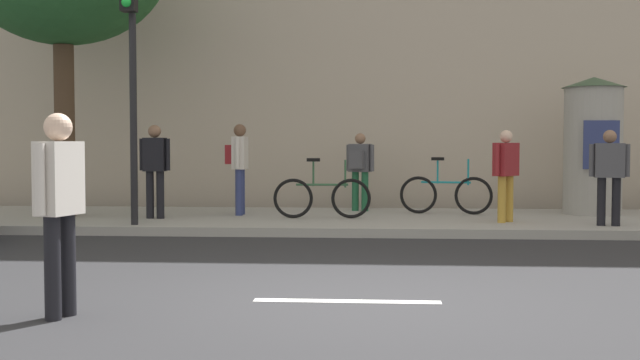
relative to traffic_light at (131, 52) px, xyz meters
The scene contains 13 objects.
ground_plane 7.11m from the traffic_light, 54.48° to the right, with size 80.00×80.00×0.00m, color #2B2B2D.
sidewalk_curb 5.07m from the traffic_light, 25.19° to the left, with size 36.00×4.00×0.15m, color #9E9B93.
lane_markings 7.11m from the traffic_light, 54.48° to the right, with size 25.80×0.16×0.01m.
traffic_light is the anchor object (origin of this frame).
poster_column 8.72m from the traffic_light, 17.93° to the left, with size 1.20×1.20×2.62m.
pedestrian_in_light_jacket 6.54m from the traffic_light, 78.17° to the right, with size 0.34×0.57×1.78m.
pedestrian_near_pole 3.07m from the traffic_light, 54.44° to the left, with size 0.39×0.63×1.72m.
pedestrian_with_bag 2.23m from the traffic_light, 87.94° to the left, with size 0.56×0.40×1.69m.
pedestrian_in_red_top 6.61m from the traffic_light, ahead, with size 0.50×0.53×1.58m.
pedestrian_in_dark_shirt 5.14m from the traffic_light, 38.97° to the left, with size 0.56×0.48×1.56m.
pedestrian_with_backpack 8.10m from the traffic_light, ahead, with size 0.63×0.31×1.58m.
bicycle_leaning 6.39m from the traffic_light, 24.57° to the left, with size 1.76×0.35×1.09m.
bicycle_upright 4.19m from the traffic_light, 25.39° to the left, with size 1.77×0.14×1.09m.
Camera 1 is at (0.26, -7.47, 1.53)m, focal length 44.11 mm.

